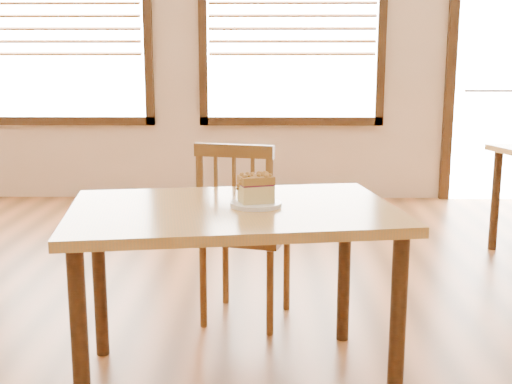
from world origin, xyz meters
TOP-DOWN VIEW (x-y plane):
  - window_left at (-1.90, 3.97)m, footprint 1.76×0.10m
  - window_right at (0.30, 3.97)m, footprint 1.76×0.10m
  - entry_door at (2.30, 3.98)m, footprint 1.08×0.06m
  - cafe_table_main at (-0.08, 0.24)m, footprint 1.39×1.03m
  - cafe_chair_main at (-0.06, 0.90)m, footprint 0.52×0.52m
  - plate at (0.01, 0.25)m, footprint 0.20×0.20m
  - cake_slice at (0.01, 0.25)m, footprint 0.15×0.13m

SIDE VIEW (x-z plane):
  - cafe_chair_main at x=-0.06m, z-range 0.00..0.95m
  - cafe_table_main at x=-0.08m, z-range 0.28..1.03m
  - plate at x=0.01m, z-range 0.75..0.77m
  - cake_slice at x=0.01m, z-range 0.77..0.89m
  - entry_door at x=2.30m, z-range 0.05..2.34m
  - window_left at x=-1.90m, z-range 0.83..2.79m
  - window_right at x=0.30m, z-range 0.83..2.79m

